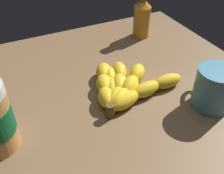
{
  "coord_description": "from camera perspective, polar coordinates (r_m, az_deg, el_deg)",
  "views": [
    {
      "loc": [
        18.26,
        46.34,
        40.38
      ],
      "look_at": [
        -1.97,
        4.73,
        3.49
      ],
      "focal_mm": 41.97,
      "sensor_mm": 36.0,
      "label": 1
    }
  ],
  "objects": [
    {
      "name": "banana_bunch",
      "position": [
        0.62,
        2.34,
        0.23
      ],
      "size": [
        22.48,
        18.46,
        3.76
      ],
      "color": "yellow",
      "rests_on": "ground_plane"
    },
    {
      "name": "honey_bottle",
      "position": [
        0.85,
        6.55,
        15.06
      ],
      "size": [
        5.36,
        5.36,
        14.76
      ],
      "color": "orange",
      "rests_on": "ground_plane"
    },
    {
      "name": "coffee_mug",
      "position": [
        0.61,
        21.33,
        -0.17
      ],
      "size": [
        8.68,
        12.01,
        9.49
      ],
      "color": "teal",
      "rests_on": "ground_plane"
    },
    {
      "name": "ground_plane",
      "position": [
        0.66,
        -3.36,
        -2.06
      ],
      "size": [
        82.97,
        67.26,
        4.45
      ],
      "primitive_type": "cube",
      "color": "brown"
    }
  ]
}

